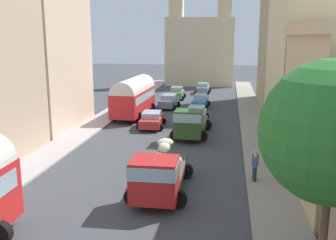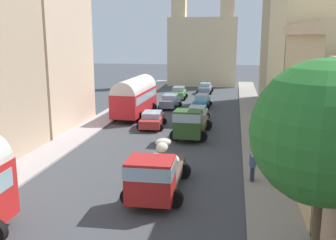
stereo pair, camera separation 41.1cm
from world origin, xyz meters
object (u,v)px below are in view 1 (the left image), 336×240
(car_1, at_px, (200,101))
(car_4, at_px, (169,101))
(pedestrian_0, at_px, (271,150))
(pedestrian_2, at_px, (255,164))
(cargo_truck_1, at_px, (191,122))
(car_0, at_px, (196,114))
(cargo_truck_0, at_px, (159,173))
(car_2, at_px, (203,88))
(pedestrian_1, at_px, (255,166))
(car_5, at_px, (177,93))
(parked_bus_1, at_px, (134,96))
(car_3, at_px, (152,119))

(car_1, xyz_separation_m, car_4, (-3.48, -1.07, 0.02))
(pedestrian_0, bearing_deg, pedestrian_2, -112.52)
(car_1, bearing_deg, cargo_truck_1, -89.02)
(pedestrian_2, bearing_deg, car_0, 106.59)
(cargo_truck_0, distance_m, car_2, 37.03)
(car_2, distance_m, pedestrian_2, 34.60)
(cargo_truck_0, height_order, car_1, cargo_truck_0)
(pedestrian_0, distance_m, pedestrian_2, 3.07)
(car_2, relative_size, car_4, 1.06)
(cargo_truck_1, relative_size, pedestrian_2, 3.72)
(cargo_truck_1, bearing_deg, car_2, 91.63)
(car_1, height_order, pedestrian_2, pedestrian_2)
(cargo_truck_0, xyz_separation_m, pedestrian_1, (4.91, 2.55, -0.28))
(cargo_truck_0, distance_m, pedestrian_0, 8.32)
(car_2, height_order, car_5, car_5)
(car_1, height_order, pedestrian_1, pedestrian_1)
(cargo_truck_1, xyz_separation_m, car_0, (-0.05, 6.25, -0.54))
(parked_bus_1, bearing_deg, pedestrian_1, -56.90)
(car_3, xyz_separation_m, pedestrian_1, (8.28, -12.40, 0.27))
(pedestrian_1, bearing_deg, car_2, 98.58)
(car_0, height_order, car_2, car_2)
(car_3, bearing_deg, car_1, 71.44)
(parked_bus_1, distance_m, car_0, 6.75)
(car_0, bearing_deg, cargo_truck_0, -91.16)
(car_0, height_order, pedestrian_1, pedestrian_1)
(car_1, height_order, car_4, car_4)
(pedestrian_1, bearing_deg, car_5, 106.05)
(pedestrian_0, bearing_deg, car_3, 135.56)
(cargo_truck_1, relative_size, car_1, 1.67)
(cargo_truck_1, bearing_deg, car_1, 90.98)
(cargo_truck_1, xyz_separation_m, pedestrian_1, (4.49, -9.31, -0.28))
(car_2, relative_size, car_3, 0.92)
(pedestrian_2, bearing_deg, cargo_truck_1, 116.49)
(cargo_truck_1, bearing_deg, cargo_truck_0, -92.03)
(car_5, bearing_deg, pedestrian_2, -73.78)
(car_3, height_order, car_4, car_4)
(parked_bus_1, relative_size, car_5, 2.28)
(car_3, height_order, pedestrian_0, pedestrian_0)
(cargo_truck_0, xyz_separation_m, car_3, (-3.37, 14.95, -0.55))
(car_2, xyz_separation_m, car_5, (-2.98, -6.02, 0.07))
(parked_bus_1, relative_size, car_3, 1.95)
(car_5, relative_size, pedestrian_0, 2.00)
(cargo_truck_0, relative_size, pedestrian_1, 3.86)
(pedestrian_2, bearing_deg, car_2, 98.67)
(cargo_truck_1, relative_size, pedestrian_0, 3.62)
(car_5, bearing_deg, pedestrian_1, -73.95)
(cargo_truck_0, distance_m, car_1, 25.54)
(pedestrian_1, bearing_deg, pedestrian_0, 69.11)
(car_4, xyz_separation_m, pedestrian_0, (9.40, -18.81, 0.29))
(parked_bus_1, relative_size, car_4, 2.26)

